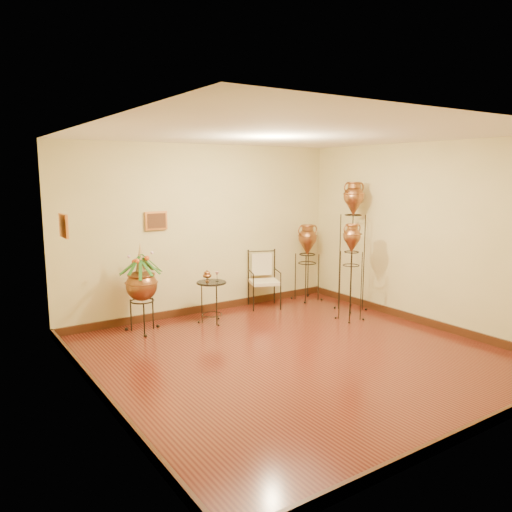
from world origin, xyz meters
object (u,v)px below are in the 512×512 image
amphora_mid (351,271)px  amphora_tall (352,245)px  armchair (264,280)px  side_table (212,301)px  planter_urn (141,282)px

amphora_mid → amphora_tall: bearing=44.5°
armchair → side_table: 1.26m
amphora_mid → planter_urn: size_ratio=1.15×
amphora_mid → side_table: bearing=151.0°
amphora_tall → armchair: amphora_tall is taller
amphora_mid → armchair: 1.58m
planter_urn → side_table: (1.07, -0.18, -0.42)m
planter_urn → armchair: size_ratio=1.39×
armchair → amphora_mid: bearing=-40.7°
side_table → armchair: bearing=14.1°
armchair → side_table: armchair is taller
amphora_mid → side_table: size_ratio=1.88×
amphora_mid → armchair: amphora_mid is taller
armchair → side_table: bearing=-144.3°
amphora_tall → side_table: bearing=164.8°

